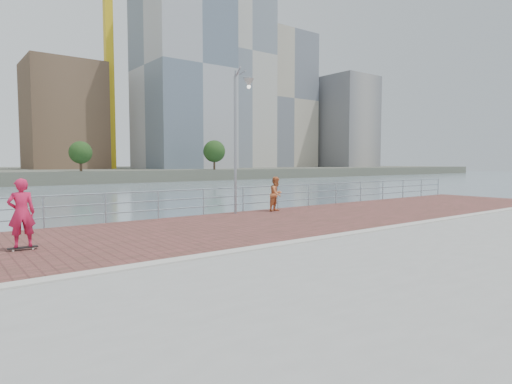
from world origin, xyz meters
TOP-DOWN VIEW (x-y plane):
  - water at (0.00, 0.00)m, footprint 400.00×400.00m
  - seawall at (0.00, -5.00)m, footprint 40.00×24.00m
  - brick_lane at (0.00, 3.60)m, footprint 40.00×6.80m
  - curb at (0.00, 0.00)m, footprint 40.00×0.40m
  - guardrail at (0.00, 7.00)m, footprint 39.06×0.06m
  - street_lamp at (2.32, 6.07)m, footprint 0.43×1.25m
  - skateboard at (-6.32, 3.43)m, footprint 0.69×0.21m
  - skateboarder at (-6.32, 3.43)m, footprint 0.65×0.44m
  - bystander at (4.31, 6.13)m, footprint 0.90×0.80m
  - tower_crane at (27.36, 104.00)m, footprint 47.00×2.00m
  - skyline at (30.91, 104.61)m, footprint 233.00×41.00m

SIDE VIEW (x-z plane):
  - water at x=0.00m, z-range -2.00..-2.00m
  - seawall at x=0.00m, z-range -2.00..0.00m
  - brick_lane at x=0.00m, z-range 0.00..0.02m
  - curb at x=0.00m, z-range 0.00..0.06m
  - skateboard at x=-6.32m, z-range 0.04..0.12m
  - guardrail at x=0.00m, z-range 0.13..1.25m
  - bystander at x=4.31m, z-range 0.02..1.58m
  - skateboarder at x=-6.32m, z-range 0.10..1.83m
  - street_lamp at x=2.32m, z-range 1.24..7.15m
  - skyline at x=30.91m, z-range -11.32..60.66m
  - tower_crane at x=27.36m, z-range 8.15..58.85m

